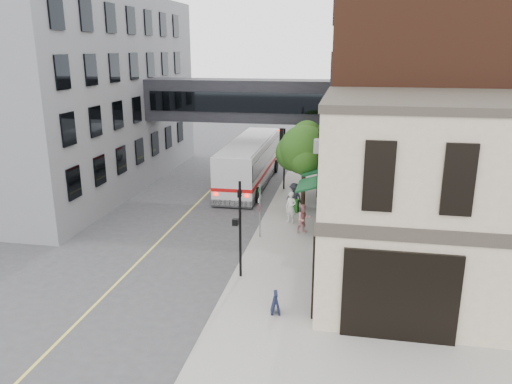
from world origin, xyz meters
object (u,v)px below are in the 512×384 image
at_px(sandwich_board, 276,303).
at_px(newspaper_box, 295,206).
at_px(bus, 250,160).
at_px(pedestrian_c, 294,197).
at_px(pedestrian_a, 291,207).
at_px(pedestrian_b, 304,219).

bearing_deg(sandwich_board, newspaper_box, 81.45).
distance_m(bus, newspaper_box, 7.97).
distance_m(bus, pedestrian_c, 7.47).
bearing_deg(pedestrian_c, pedestrian_a, -54.43).
height_order(pedestrian_c, newspaper_box, pedestrian_c).
xyz_separation_m(pedestrian_b, pedestrian_c, (-0.99, 3.99, 0.07)).
relative_size(pedestrian_c, newspaper_box, 2.14).
bearing_deg(pedestrian_a, pedestrian_c, 115.22).
height_order(pedestrian_a, sandwich_board, pedestrian_a).
height_order(pedestrian_b, newspaper_box, pedestrian_b).
bearing_deg(sandwich_board, pedestrian_c, 81.86).
bearing_deg(pedestrian_b, pedestrian_a, 91.28).
bearing_deg(pedestrian_a, sandwich_board, -62.83).
bearing_deg(bus, sandwich_board, -75.78).
xyz_separation_m(pedestrian_a, pedestrian_b, (0.92, -1.57, -0.11)).
relative_size(bus, pedestrian_c, 7.06).
xyz_separation_m(pedestrian_a, sandwich_board, (0.68, -10.70, -0.50)).
bearing_deg(pedestrian_b, bus, 87.75).
height_order(pedestrian_a, newspaper_box, pedestrian_a).
bearing_deg(bus, newspaper_box, -57.28).
distance_m(pedestrian_b, sandwich_board, 9.14).
xyz_separation_m(pedestrian_c, sandwich_board, (0.75, -13.11, -0.46)).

